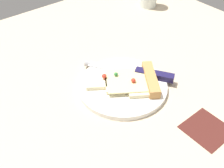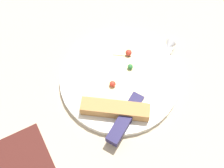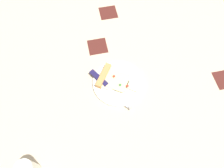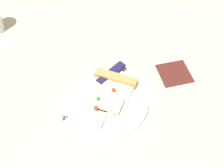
{
  "view_description": "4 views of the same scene",
  "coord_description": "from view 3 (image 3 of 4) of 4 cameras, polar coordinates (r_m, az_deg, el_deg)",
  "views": [
    {
      "loc": [
        28.4,
        -27.34,
        45.91
      ],
      "look_at": [
        -10.01,
        3.82,
        2.32
      ],
      "focal_mm": 43.36,
      "sensor_mm": 36.0,
      "label": 1
    },
    {
      "loc": [
        5.78,
        32.82,
        54.24
      ],
      "look_at": [
        -7.2,
        7.75,
        2.29
      ],
      "focal_mm": 52.37,
      "sensor_mm": 36.0,
      "label": 2
    },
    {
      "loc": [
        -52.45,
        18.66,
        85.8
      ],
      "look_at": [
        -10.56,
        9.77,
        3.0
      ],
      "focal_mm": 35.32,
      "sensor_mm": 36.0,
      "label": 3
    },
    {
      "loc": [
        -18.83,
        -37.25,
        64.32
      ],
      "look_at": [
        -6.9,
        10.64,
        2.56
      ],
      "focal_mm": 46.49,
      "sensor_mm": 36.0,
      "label": 4
    }
  ],
  "objects": [
    {
      "name": "plate",
      "position": [
        0.96,
        1.66,
        0.32
      ],
      "size": [
        22.4,
        22.4,
        1.23
      ],
      "primitive_type": "cylinder",
      "color": "white",
      "rests_on": "ground_plane"
    },
    {
      "name": "ground_plane",
      "position": [
        1.04,
        4.11,
        4.95
      ],
      "size": [
        126.19,
        126.19,
        3.0
      ],
      "color": "#C6B293",
      "rests_on": "ground"
    },
    {
      "name": "pizza_slice",
      "position": [
        0.95,
        0.23,
        1.23
      ],
      "size": [
        16.26,
        18.77,
        2.49
      ],
      "rotation": [
        0.0,
        0.0,
        2.54
      ],
      "color": "beige",
      "rests_on": "plate"
    },
    {
      "name": "knife",
      "position": [
        0.94,
        -1.52,
        -0.32
      ],
      "size": [
        21.29,
        14.8,
        2.45
      ],
      "rotation": [
        0.0,
        0.0,
        2.15
      ],
      "color": "silver",
      "rests_on": "plate"
    }
  ]
}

